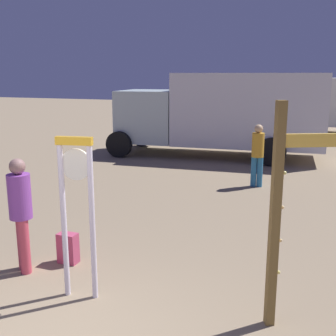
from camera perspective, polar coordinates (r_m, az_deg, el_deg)
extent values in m
cylinder|color=white|center=(5.46, -14.02, -7.22)|extent=(0.07, 0.07, 1.99)
cylinder|color=white|center=(5.31, -10.28, -7.58)|extent=(0.07, 0.07, 1.99)
cube|color=yellow|center=(5.12, -12.71, 3.64)|extent=(0.46, 0.16, 0.10)
cylinder|color=white|center=(5.20, -12.43, 0.49)|extent=(0.39, 0.11, 0.39)
cube|color=black|center=(5.23, -12.32, 0.55)|extent=(0.08, 0.02, 0.08)
cube|color=black|center=(5.23, -12.32, 0.55)|extent=(0.13, 0.03, 0.11)
cube|color=olive|center=(4.72, 14.38, -6.72)|extent=(0.13, 0.13, 2.56)
cube|color=#FFCA47|center=(4.70, 20.24, 3.59)|extent=(0.76, 0.41, 0.14)
sphere|color=#FFF181|center=(4.99, 14.86, -13.60)|extent=(0.04, 0.04, 0.04)
sphere|color=#FFDA91|center=(4.84, 15.11, -9.52)|extent=(0.04, 0.04, 0.04)
sphere|color=#FEDA96|center=(4.71, 15.38, -5.19)|extent=(0.04, 0.04, 0.04)
sphere|color=#F3EF8D|center=(4.61, 15.66, -0.65)|extent=(0.04, 0.04, 0.04)
sphere|color=#F0EB93|center=(4.54, 15.94, 4.06)|extent=(0.04, 0.04, 0.04)
cylinder|color=#C94355|center=(6.42, -18.99, -10.11)|extent=(0.15, 0.15, 0.81)
cylinder|color=#C94355|center=(6.56, -19.23, -9.60)|extent=(0.15, 0.15, 0.81)
cylinder|color=purple|center=(6.26, -19.59, -3.67)|extent=(0.32, 0.32, 0.64)
sphere|color=#936B65|center=(6.15, -19.89, 0.20)|extent=(0.22, 0.22, 0.22)
cube|color=#B74262|center=(6.63, -13.49, -10.59)|extent=(0.30, 0.18, 0.47)
cube|color=#AB426C|center=(6.74, -12.92, -10.81)|extent=(0.21, 0.04, 0.21)
cylinder|color=teal|center=(10.89, 12.41, -0.53)|extent=(0.14, 0.14, 0.77)
cylinder|color=teal|center=(10.90, 11.61, -0.47)|extent=(0.14, 0.14, 0.77)
cylinder|color=gold|center=(10.77, 12.18, 3.09)|extent=(0.31, 0.31, 0.61)
sphere|color=tan|center=(10.71, 12.28, 5.26)|extent=(0.21, 0.21, 0.21)
cube|color=silver|center=(14.55, 10.95, 7.86)|extent=(5.12, 2.74, 2.41)
cube|color=#AFC2C3|center=(15.30, -2.44, 7.16)|extent=(2.17, 2.38, 1.81)
cube|color=black|center=(15.62, -6.01, 8.54)|extent=(0.18, 1.87, 0.79)
cylinder|color=black|center=(16.77, -3.56, 4.52)|extent=(0.92, 0.32, 0.90)
cylinder|color=black|center=(14.57, -6.69, 3.22)|extent=(0.92, 0.32, 0.90)
cylinder|color=black|center=(15.82, 14.32, 3.66)|extent=(0.92, 0.32, 0.90)
cylinder|color=black|center=(13.47, 13.96, 2.17)|extent=(0.92, 0.32, 0.90)
cube|color=silver|center=(21.83, 18.46, 8.46)|extent=(1.97, 2.38, 2.03)
cube|color=black|center=(21.94, 16.17, 9.69)|extent=(0.19, 1.88, 0.89)
cylinder|color=black|center=(23.19, 17.04, 6.24)|extent=(0.92, 0.33, 0.90)
cylinder|color=black|center=(20.83, 16.02, 5.64)|extent=(0.92, 0.33, 0.90)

